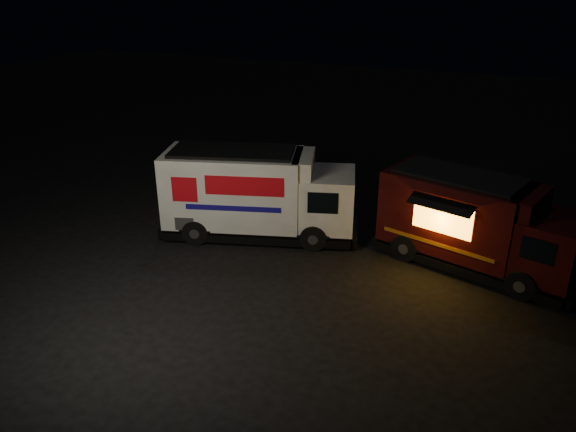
% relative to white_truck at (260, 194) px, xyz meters
% --- Properties ---
extents(ground, '(80.00, 80.00, 0.00)m').
position_rel_white_truck_xyz_m(ground, '(1.51, -3.33, -1.49)').
color(ground, black).
rests_on(ground, ground).
extents(white_truck, '(6.95, 4.02, 2.98)m').
position_rel_white_truck_xyz_m(white_truck, '(0.00, 0.00, 0.00)').
color(white_truck, white).
rests_on(white_truck, ground).
extents(red_truck, '(6.43, 3.85, 2.81)m').
position_rel_white_truck_xyz_m(red_truck, '(6.99, 0.48, -0.08)').
color(red_truck, '#380D0A').
rests_on(red_truck, ground).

